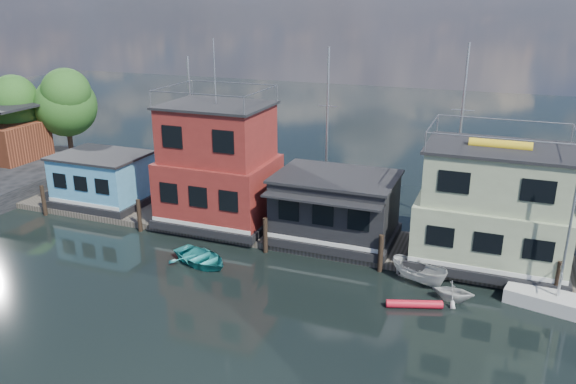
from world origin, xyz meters
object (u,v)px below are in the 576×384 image
at_px(houseboat_green, 492,208).
at_px(dinghy_teal, 201,258).
at_px(houseboat_dark, 335,207).
at_px(motorboat, 419,273).
at_px(houseboat_red, 219,167).
at_px(day_sailer, 557,301).
at_px(dinghy_white, 453,291).
at_px(red_kayak, 414,304).
at_px(houseboat_blue, 103,179).

relative_size(houseboat_green, dinghy_teal, 2.18).
height_order(houseboat_dark, motorboat, houseboat_dark).
bearing_deg(motorboat, houseboat_green, -17.44).
height_order(houseboat_red, day_sailer, houseboat_red).
height_order(houseboat_red, houseboat_dark, houseboat_red).
xyz_separation_m(houseboat_red, houseboat_dark, (8.00, -0.02, -1.69)).
relative_size(houseboat_red, dinghy_white, 5.70).
relative_size(houseboat_dark, dinghy_teal, 1.92).
bearing_deg(red_kayak, houseboat_red, 137.95).
height_order(houseboat_green, motorboat, houseboat_green).
xyz_separation_m(houseboat_dark, dinghy_white, (7.66, -4.68, -1.87)).
bearing_deg(houseboat_dark, houseboat_red, 179.86).
distance_m(houseboat_green, dinghy_white, 5.74).
bearing_deg(red_kayak, houseboat_green, 44.93).
bearing_deg(houseboat_green, houseboat_red, -180.00).
distance_m(dinghy_white, dinghy_teal, 13.99).
distance_m(houseboat_blue, dinghy_white, 25.64).
relative_size(houseboat_dark, motorboat, 2.20).
distance_m(houseboat_blue, day_sailer, 30.27).
bearing_deg(houseboat_blue, motorboat, -8.49).
bearing_deg(dinghy_teal, motorboat, -58.74).
bearing_deg(houseboat_dark, dinghy_white, -31.44).
distance_m(red_kayak, dinghy_teal, 12.26).
distance_m(dinghy_white, motorboat, 2.26).
relative_size(houseboat_red, dinghy_teal, 3.08).
xyz_separation_m(houseboat_red, dinghy_teal, (1.70, -5.67, -3.70)).
relative_size(houseboat_blue, dinghy_white, 3.08).
distance_m(dinghy_white, day_sailer, 4.95).
bearing_deg(houseboat_blue, red_kayak, -14.54).
xyz_separation_m(houseboat_red, dinghy_white, (15.66, -4.70, -3.56)).
height_order(houseboat_red, dinghy_white, houseboat_red).
relative_size(motorboat, dinghy_teal, 0.87).
height_order(houseboat_green, dinghy_teal, houseboat_green).
distance_m(motorboat, red_kayak, 2.66).
xyz_separation_m(motorboat, day_sailer, (6.74, -0.22, -0.21)).
bearing_deg(red_kayak, houseboat_blue, 146.97).
bearing_deg(day_sailer, houseboat_green, 146.12).
xyz_separation_m(houseboat_blue, houseboat_dark, (17.50, -0.02, 0.21)).
distance_m(houseboat_blue, houseboat_red, 9.69).
height_order(houseboat_red, dinghy_teal, houseboat_red).
distance_m(houseboat_red, red_kayak, 15.72).
relative_size(houseboat_green, day_sailer, 1.12).
height_order(houseboat_dark, houseboat_green, houseboat_green).
distance_m(houseboat_green, red_kayak, 7.58).
distance_m(houseboat_green, dinghy_teal, 16.62).
distance_m(day_sailer, dinghy_teal, 18.90).
bearing_deg(dinghy_white, red_kayak, 130.56).
bearing_deg(houseboat_green, day_sailer, -46.56).
bearing_deg(day_sailer, motorboat, -169.18).
bearing_deg(houseboat_green, motorboat, -133.05).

